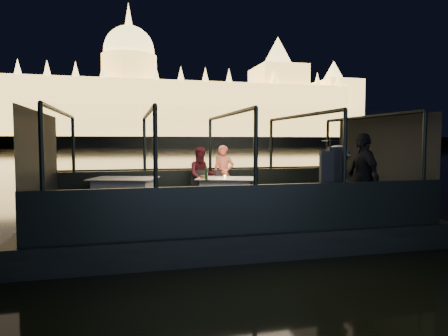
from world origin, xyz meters
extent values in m
plane|color=black|center=(0.00, 80.00, 0.00)|extent=(500.00, 500.00, 0.00)
cube|color=black|center=(0.00, 0.00, 0.00)|extent=(8.60, 4.40, 1.00)
cube|color=black|center=(0.00, 0.00, 0.48)|extent=(8.00, 4.00, 0.04)
cube|color=black|center=(0.00, 2.00, 0.95)|extent=(8.00, 0.08, 0.90)
cube|color=black|center=(0.00, -2.00, 0.95)|extent=(8.00, 0.08, 0.90)
cube|color=#423D33|center=(0.00, 210.00, 1.00)|extent=(400.00, 140.00, 6.00)
cube|color=silver|center=(0.19, 0.89, 0.89)|extent=(1.74, 1.51, 0.77)
cube|color=white|center=(-2.35, 1.06, 0.89)|extent=(1.79, 1.52, 0.81)
cube|color=black|center=(-0.40, 1.37, 0.95)|extent=(0.53, 0.53, 0.92)
cube|color=black|center=(0.22, 1.34, 0.95)|extent=(0.55, 0.55, 0.91)
imported|color=#EA6E55|center=(0.28, 1.61, 1.25)|extent=(0.66, 0.54, 1.59)
imported|color=#3D1118|center=(-0.32, 1.61, 1.25)|extent=(0.74, 0.58, 1.54)
imported|color=white|center=(2.02, -1.35, 1.35)|extent=(0.86, 1.17, 1.61)
imported|color=black|center=(2.61, -1.37, 1.35)|extent=(0.53, 1.13, 1.88)
cylinder|color=#153A1D|center=(-0.41, 0.52, 1.42)|extent=(0.09, 0.09, 0.34)
cylinder|color=brown|center=(-0.41, 0.83, 1.31)|extent=(0.24, 0.24, 0.08)
cylinder|color=#FF993F|center=(0.10, 0.72, 1.31)|extent=(0.07, 0.07, 0.08)
cylinder|color=white|center=(0.26, 0.67, 1.27)|extent=(0.26, 0.26, 0.01)
cylinder|color=white|center=(-0.36, 0.94, 1.27)|extent=(0.27, 0.27, 0.01)
camera|label=1|loc=(-2.30, -8.89, 2.19)|focal=32.00mm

